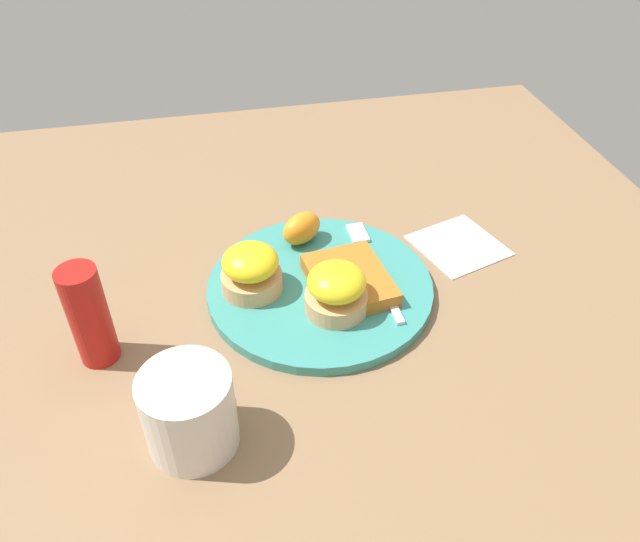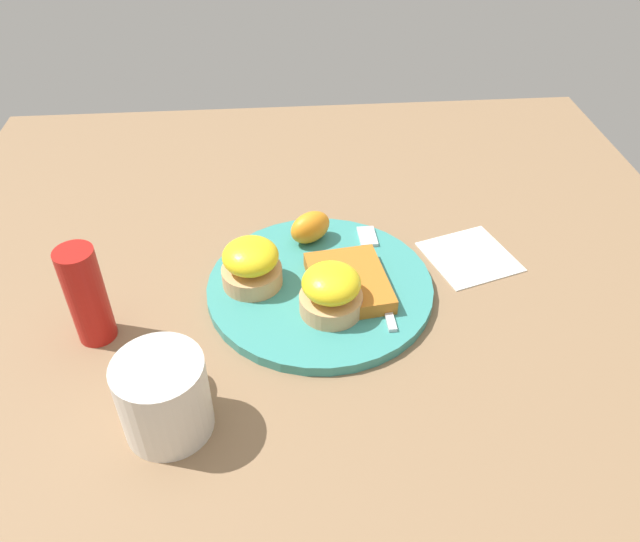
{
  "view_description": "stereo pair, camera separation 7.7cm",
  "coord_description": "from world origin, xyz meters",
  "px_view_note": "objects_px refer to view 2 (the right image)",
  "views": [
    {
      "loc": [
        -0.59,
        0.13,
        0.53
      ],
      "look_at": [
        0.0,
        0.0,
        0.03
      ],
      "focal_mm": 35.0,
      "sensor_mm": 36.0,
      "label": 1
    },
    {
      "loc": [
        -0.6,
        0.05,
        0.53
      ],
      "look_at": [
        0.0,
        0.0,
        0.03
      ],
      "focal_mm": 35.0,
      "sensor_mm": 36.0,
      "label": 2
    }
  ],
  "objects_px": {
    "fork": "(376,267)",
    "sandwich_benedict_right": "(331,291)",
    "condiment_bottle": "(86,295)",
    "orange_wedge": "(310,227)",
    "cup": "(164,396)",
    "hashbrown_patty": "(349,282)",
    "sandwich_benedict_left": "(251,264)"
  },
  "relations": [
    {
      "from": "fork",
      "to": "sandwich_benedict_right",
      "type": "bearing_deg",
      "value": 138.15
    },
    {
      "from": "fork",
      "to": "condiment_bottle",
      "type": "bearing_deg",
      "value": 102.97
    },
    {
      "from": "orange_wedge",
      "to": "cup",
      "type": "height_order",
      "value": "cup"
    },
    {
      "from": "sandwich_benedict_right",
      "to": "hashbrown_patty",
      "type": "height_order",
      "value": "sandwich_benedict_right"
    },
    {
      "from": "sandwich_benedict_left",
      "to": "orange_wedge",
      "type": "relative_size",
      "value": 1.27
    },
    {
      "from": "sandwich_benedict_left",
      "to": "condiment_bottle",
      "type": "relative_size",
      "value": 0.61
    },
    {
      "from": "sandwich_benedict_left",
      "to": "fork",
      "type": "distance_m",
      "value": 0.16
    },
    {
      "from": "orange_wedge",
      "to": "cup",
      "type": "distance_m",
      "value": 0.33
    },
    {
      "from": "sandwich_benedict_left",
      "to": "orange_wedge",
      "type": "xyz_separation_m",
      "value": [
        0.08,
        -0.08,
        -0.01
      ]
    },
    {
      "from": "hashbrown_patty",
      "to": "orange_wedge",
      "type": "relative_size",
      "value": 1.94
    },
    {
      "from": "condiment_bottle",
      "to": "fork",
      "type": "bearing_deg",
      "value": -77.03
    },
    {
      "from": "condiment_bottle",
      "to": "sandwich_benedict_left",
      "type": "bearing_deg",
      "value": -70.72
    },
    {
      "from": "orange_wedge",
      "to": "fork",
      "type": "xyz_separation_m",
      "value": [
        -0.07,
        -0.08,
        -0.02
      ]
    },
    {
      "from": "hashbrown_patty",
      "to": "sandwich_benedict_left",
      "type": "bearing_deg",
      "value": 79.96
    },
    {
      "from": "fork",
      "to": "condiment_bottle",
      "type": "xyz_separation_m",
      "value": [
        -0.08,
        0.34,
        0.05
      ]
    },
    {
      "from": "sandwich_benedict_right",
      "to": "cup",
      "type": "distance_m",
      "value": 0.23
    },
    {
      "from": "hashbrown_patty",
      "to": "orange_wedge",
      "type": "xyz_separation_m",
      "value": [
        0.11,
        0.04,
        0.01
      ]
    },
    {
      "from": "sandwich_benedict_left",
      "to": "orange_wedge",
      "type": "height_order",
      "value": "sandwich_benedict_left"
    },
    {
      "from": "sandwich_benedict_right",
      "to": "orange_wedge",
      "type": "relative_size",
      "value": 1.27
    },
    {
      "from": "orange_wedge",
      "to": "fork",
      "type": "height_order",
      "value": "orange_wedge"
    },
    {
      "from": "fork",
      "to": "cup",
      "type": "xyz_separation_m",
      "value": [
        -0.22,
        0.25,
        0.03
      ]
    },
    {
      "from": "sandwich_benedict_left",
      "to": "hashbrown_patty",
      "type": "distance_m",
      "value": 0.12
    },
    {
      "from": "sandwich_benedict_left",
      "to": "fork",
      "type": "bearing_deg",
      "value": -84.66
    },
    {
      "from": "orange_wedge",
      "to": "cup",
      "type": "xyz_separation_m",
      "value": [
        -0.29,
        0.16,
        0.01
      ]
    },
    {
      "from": "orange_wedge",
      "to": "fork",
      "type": "distance_m",
      "value": 0.11
    },
    {
      "from": "sandwich_benedict_right",
      "to": "hashbrown_patty",
      "type": "bearing_deg",
      "value": -34.6
    },
    {
      "from": "sandwich_benedict_right",
      "to": "condiment_bottle",
      "type": "height_order",
      "value": "condiment_bottle"
    },
    {
      "from": "orange_wedge",
      "to": "condiment_bottle",
      "type": "bearing_deg",
      "value": 119.37
    },
    {
      "from": "orange_wedge",
      "to": "cup",
      "type": "bearing_deg",
      "value": 150.02
    },
    {
      "from": "sandwich_benedict_left",
      "to": "condiment_bottle",
      "type": "bearing_deg",
      "value": 109.28
    },
    {
      "from": "sandwich_benedict_right",
      "to": "fork",
      "type": "xyz_separation_m",
      "value": [
        0.07,
        -0.07,
        -0.03
      ]
    },
    {
      "from": "orange_wedge",
      "to": "cup",
      "type": "relative_size",
      "value": 0.5
    }
  ]
}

